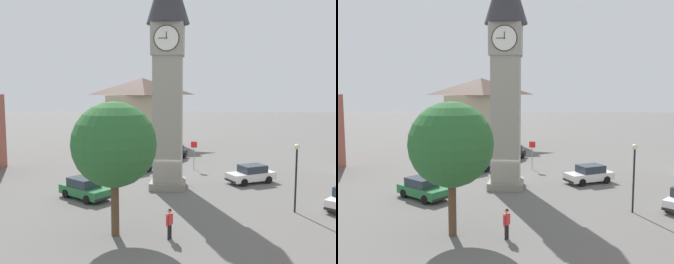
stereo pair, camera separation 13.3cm
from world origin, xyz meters
TOP-DOWN VIEW (x-y plane):
  - ground_plane at (0.00, 0.00)m, footprint 200.00×200.00m
  - clock_tower at (0.00, 0.00)m, footprint 3.36×3.36m
  - car_blue_kerb at (0.56, -12.31)m, footprint 3.14×4.46m
  - car_silver_kerb at (-6.90, -2.26)m, footprint 4.43×3.47m
  - car_red_corner at (5.77, 3.65)m, footprint 4.36×3.73m
  - car_white_side at (3.77, -5.07)m, footprint 3.84×4.31m
  - pedestrian at (-1.07, 10.73)m, footprint 0.36×0.51m
  - tree at (1.94, 10.43)m, footprint 4.62×4.62m
  - building_shop_left at (5.59, -22.14)m, footprint 11.50×7.75m
  - lamp_post at (-8.79, 5.47)m, footprint 0.36×0.36m
  - road_sign at (-1.91, -7.15)m, footprint 0.60×0.07m

SIDE VIEW (x-z plane):
  - ground_plane at x=0.00m, z-range 0.00..0.00m
  - car_blue_kerb at x=0.56m, z-range 0.00..1.53m
  - car_silver_kerb at x=-6.90m, z-range 0.00..1.53m
  - car_red_corner at x=5.77m, z-range 0.00..1.53m
  - car_white_side at x=3.77m, z-range 0.00..1.53m
  - pedestrian at x=-1.07m, z-range 0.16..1.86m
  - road_sign at x=-1.91m, z-range 0.50..3.30m
  - lamp_post at x=-8.79m, z-range 0.81..5.31m
  - building_shop_left at x=5.59m, z-range 0.09..9.46m
  - tree at x=1.94m, z-range 1.35..8.71m
  - clock_tower at x=0.00m, z-range 1.55..20.20m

